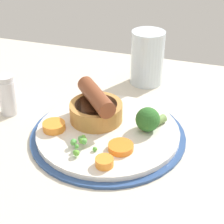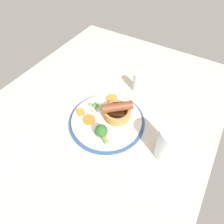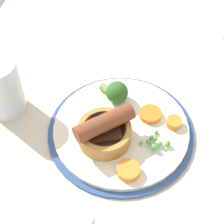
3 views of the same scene
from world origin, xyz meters
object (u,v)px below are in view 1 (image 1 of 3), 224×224
at_px(carrot_slice_5, 54,126).
at_px(drinking_glass, 147,58).
at_px(dinner_plate, 106,133).
at_px(carrot_slice_2, 121,146).
at_px(carrot_slice_4, 104,162).
at_px(broccoli_floret_near, 149,120).
at_px(sausage_pudding, 96,108).
at_px(pea_pile, 80,144).
at_px(salt_shaker, 8,95).

bearing_deg(carrot_slice_5, drinking_glass, 68.04).
distance_m(dinner_plate, carrot_slice_2, 0.06).
height_order(carrot_slice_5, drinking_glass, drinking_glass).
bearing_deg(carrot_slice_4, broccoli_floret_near, 70.92).
distance_m(sausage_pudding, carrot_slice_2, 0.10).
height_order(pea_pile, carrot_slice_5, pea_pile).
distance_m(pea_pile, drinking_glass, 0.29).
relative_size(carrot_slice_4, drinking_glass, 0.24).
distance_m(dinner_plate, salt_shaker, 0.20).
xyz_separation_m(broccoli_floret_near, carrot_slice_4, (-0.04, -0.11, -0.01)).
bearing_deg(salt_shaker, carrot_slice_4, -25.33).
xyz_separation_m(pea_pile, salt_shaker, (-0.17, 0.08, 0.01)).
distance_m(carrot_slice_5, drinking_glass, 0.27).
bearing_deg(broccoli_floret_near, carrot_slice_4, 12.97).
xyz_separation_m(carrot_slice_2, carrot_slice_5, (-0.12, 0.02, 0.00)).
height_order(carrot_slice_2, carrot_slice_5, carrot_slice_5).
xyz_separation_m(sausage_pudding, broccoli_floret_near, (0.09, -0.00, -0.00)).
xyz_separation_m(pea_pile, drinking_glass, (0.04, 0.28, 0.03)).
height_order(pea_pile, carrot_slice_4, pea_pile).
bearing_deg(carrot_slice_5, pea_pile, -30.02).
relative_size(sausage_pudding, carrot_slice_5, 2.54).
relative_size(dinner_plate, carrot_slice_4, 9.57).
xyz_separation_m(carrot_slice_5, salt_shaker, (-0.11, 0.04, 0.02)).
xyz_separation_m(carrot_slice_4, carrot_slice_5, (-0.11, 0.06, 0.00)).
bearing_deg(sausage_pudding, carrot_slice_2, -177.64).
distance_m(dinner_plate, carrot_slice_5, 0.09).
bearing_deg(dinner_plate, carrot_slice_2, -47.90).
xyz_separation_m(dinner_plate, pea_pile, (-0.02, -0.06, 0.02)).
bearing_deg(drinking_glass, sausage_pudding, -102.37).
height_order(sausage_pudding, pea_pile, sausage_pudding).
bearing_deg(carrot_slice_2, carrot_slice_4, -104.24).
height_order(sausage_pudding, broccoli_floret_near, sausage_pudding).
bearing_deg(broccoli_floret_near, salt_shaker, -56.55).
bearing_deg(carrot_slice_4, drinking_glass, 92.19).
relative_size(sausage_pudding, pea_pile, 1.84).
bearing_deg(drinking_glass, dinner_plate, -94.49).
relative_size(carrot_slice_2, drinking_glass, 0.35).
relative_size(broccoli_floret_near, drinking_glass, 0.52).
height_order(sausage_pudding, carrot_slice_5, sausage_pudding).
height_order(broccoli_floret_near, salt_shaker, salt_shaker).
xyz_separation_m(dinner_plate, carrot_slice_2, (0.04, -0.04, 0.01)).
xyz_separation_m(sausage_pudding, carrot_slice_2, (0.07, -0.07, -0.02)).
relative_size(carrot_slice_2, carrot_slice_4, 1.45).
distance_m(broccoli_floret_near, carrot_slice_5, 0.16).
bearing_deg(salt_shaker, broccoli_floret_near, 1.40).
distance_m(pea_pile, salt_shaker, 0.19).
relative_size(sausage_pudding, carrot_slice_2, 2.42).
xyz_separation_m(dinner_plate, carrot_slice_5, (-0.08, -0.03, 0.01)).
bearing_deg(pea_pile, carrot_slice_5, 149.98).
height_order(dinner_plate, pea_pile, pea_pile).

